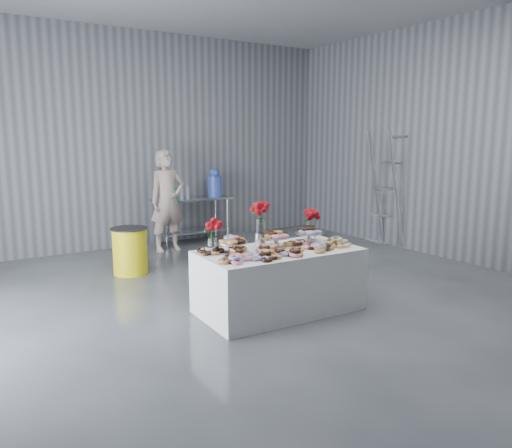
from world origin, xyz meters
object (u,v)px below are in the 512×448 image
(prep_table, at_px, (192,212))
(water_jug, at_px, (214,184))
(person, at_px, (168,201))
(display_table, at_px, (279,280))
(trash_barrel, at_px, (130,251))
(stepladder, at_px, (386,189))

(prep_table, distance_m, water_jug, 0.73)
(person, bearing_deg, display_table, -95.90)
(water_jug, distance_m, trash_barrel, 2.84)
(display_table, distance_m, prep_table, 4.15)
(water_jug, height_order, stepladder, stepladder)
(trash_barrel, bearing_deg, prep_table, 40.42)
(person, bearing_deg, trash_barrel, -137.59)
(prep_table, xyz_separation_m, water_jug, (0.50, -0.00, 0.53))
(person, bearing_deg, prep_table, 24.85)
(trash_barrel, bearing_deg, display_table, -69.40)
(display_table, xyz_separation_m, prep_table, (0.81, 4.07, 0.24))
(display_table, bearing_deg, stepladder, 25.72)
(prep_table, xyz_separation_m, trash_barrel, (-1.77, -1.51, -0.26))
(water_jug, xyz_separation_m, stepladder, (2.40, -2.29, -0.05))
(stepladder, bearing_deg, prep_table, 141.72)
(display_table, distance_m, person, 3.76)
(display_table, distance_m, water_jug, 4.34)
(prep_table, bearing_deg, person, -151.60)
(person, height_order, stepladder, stepladder)
(display_table, bearing_deg, prep_table, 78.80)
(prep_table, xyz_separation_m, person, (-0.65, -0.35, 0.30))
(water_jug, distance_m, stepladder, 3.31)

